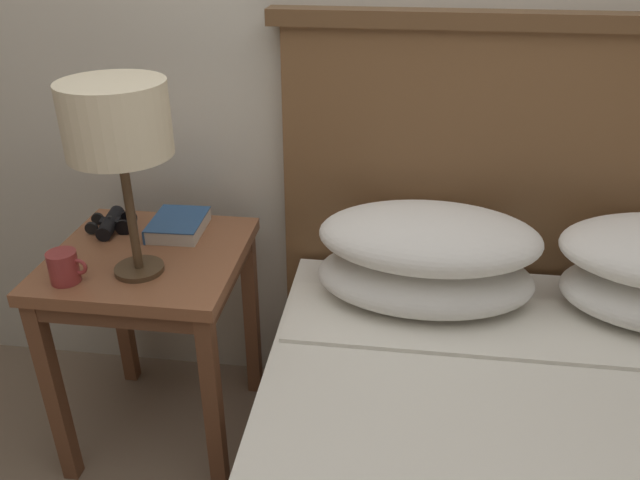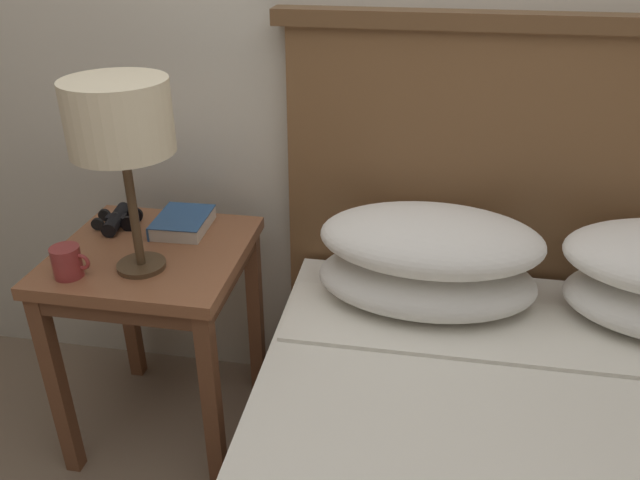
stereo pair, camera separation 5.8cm
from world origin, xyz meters
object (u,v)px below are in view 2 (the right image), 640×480
book_on_nightstand (182,222)px  binoculars_pair (117,219)px  coffee_mug (67,262)px  nightstand (155,278)px  table_lamp (119,121)px

book_on_nightstand → binoculars_pair: binoculars_pair is taller
book_on_nightstand → coffee_mug: 0.37m
nightstand → table_lamp: (0.02, -0.10, 0.50)m
nightstand → coffee_mug: coffee_mug is taller
book_on_nightstand → nightstand: bearing=-107.8°
binoculars_pair → coffee_mug: bearing=-87.9°
nightstand → binoculars_pair: (-0.16, 0.12, 0.12)m
coffee_mug → book_on_nightstand: bearing=58.7°
binoculars_pair → coffee_mug: coffee_mug is taller
nightstand → coffee_mug: size_ratio=6.42×
book_on_nightstand → coffee_mug: bearing=-121.3°
table_lamp → binoculars_pair: (-0.18, 0.22, -0.38)m
table_lamp → book_on_nightstand: bearing=84.2°
nightstand → book_on_nightstand: (0.04, 0.14, 0.12)m
binoculars_pair → nightstand: bearing=-37.8°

